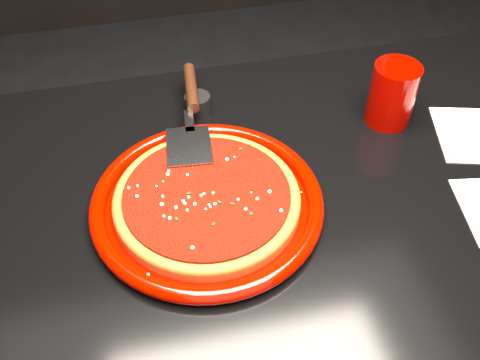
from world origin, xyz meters
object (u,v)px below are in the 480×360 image
object	(u,v)px
pizza_server	(191,112)
ramekin	(198,104)
cup	(392,94)
table	(278,319)
plate	(207,202)

from	to	relation	value
pizza_server	ramekin	world-z (taller)	pizza_server
pizza_server	cup	size ratio (longest dim) A/B	2.73
table	pizza_server	xyz separation A→B (m)	(-0.12, 0.20, 0.42)
cup	ramekin	xyz separation A→B (m)	(-0.34, 0.10, -0.04)
plate	cup	bearing A→B (deg)	20.98
pizza_server	ramekin	bearing A→B (deg)	75.78
ramekin	cup	bearing A→B (deg)	-16.68
table	ramekin	distance (m)	0.48
pizza_server	ramekin	xyz separation A→B (m)	(0.02, 0.05, -0.03)
pizza_server	cup	bearing A→B (deg)	-1.93
plate	pizza_server	bearing A→B (deg)	87.47
table	plate	world-z (taller)	plate
ramekin	table	bearing A→B (deg)	-68.12
plate	ramekin	bearing A→B (deg)	83.43
table	cup	xyz separation A→B (m)	(0.24, 0.16, 0.43)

